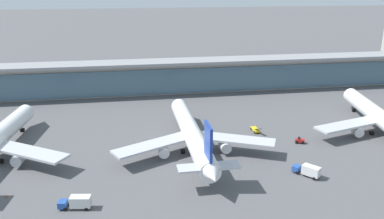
% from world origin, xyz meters
% --- Properties ---
extents(ground_plane, '(1200.00, 1200.00, 0.00)m').
position_xyz_m(ground_plane, '(0.00, 0.00, 0.00)').
color(ground_plane, '#515154').
extents(airliner_centre_stand, '(48.43, 62.83, 16.76)m').
position_xyz_m(airliner_centre_stand, '(-2.60, -4.03, 5.28)').
color(airliner_centre_stand, white).
rests_on(airliner_centre_stand, ground).
extents(airliner_right_stand, '(47.69, 62.72, 16.76)m').
position_xyz_m(airliner_right_stand, '(62.05, -0.42, 5.28)').
color(airliner_right_stand, white).
rests_on(airliner_right_stand, ground).
extents(service_truck_near_nose_yellow, '(2.15, 6.86, 2.70)m').
position_xyz_m(service_truck_near_nose_yellow, '(21.25, 7.61, 0.81)').
color(service_truck_near_nose_yellow, yellow).
rests_on(service_truck_near_nose_yellow, ground).
extents(service_truck_under_wing_blue, '(6.41, 7.10, 3.10)m').
position_xyz_m(service_truck_under_wing_blue, '(25.02, -25.02, 1.69)').
color(service_truck_under_wing_blue, '#234C9E').
rests_on(service_truck_under_wing_blue, ground).
extents(service_truck_mid_apron_red, '(3.28, 2.61, 2.05)m').
position_xyz_m(service_truck_mid_apron_red, '(32.06, -4.03, 0.87)').
color(service_truck_mid_apron_red, '#B21E1E').
rests_on(service_truck_mid_apron_red, ground).
extents(service_truck_on_taxiway_blue, '(7.57, 3.39, 3.10)m').
position_xyz_m(service_truck_on_taxiway_blue, '(-33.50, -31.11, 1.69)').
color(service_truck_on_taxiway_blue, '#234C9E').
rests_on(service_truck_on_taxiway_blue, ground).
extents(terminal_building, '(250.65, 12.80, 15.20)m').
position_xyz_m(terminal_building, '(0.00, 60.25, 7.87)').
color(terminal_building, '#B2ADA3').
rests_on(terminal_building, ground).
extents(safety_cone_bravo, '(0.62, 0.62, 0.70)m').
position_xyz_m(safety_cone_bravo, '(-51.02, -23.16, 0.32)').
color(safety_cone_bravo, orange).
rests_on(safety_cone_bravo, ground).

